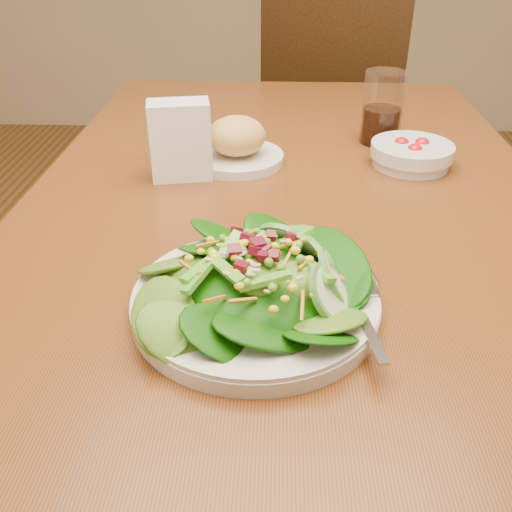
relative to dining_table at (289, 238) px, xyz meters
name	(u,v)px	position (x,y,z in m)	size (l,w,h in m)	color
ground_plane	(281,470)	(0.00, 0.00, -0.65)	(5.00, 5.00, 0.00)	brown
dining_table	(289,238)	(0.00, 0.00, 0.00)	(0.90, 1.40, 0.75)	brown
chair_far	(335,118)	(0.17, 1.04, -0.11)	(0.57, 0.57, 1.01)	black
salad_plate	(264,288)	(-0.04, -0.35, 0.13)	(0.30, 0.30, 0.09)	silver
bread_plate	(237,144)	(-0.10, 0.11, 0.14)	(0.18, 0.18, 0.09)	silver
tomato_bowl	(411,154)	(0.23, 0.11, 0.12)	(0.15, 0.15, 0.05)	silver
drinking_glass	(382,113)	(0.18, 0.23, 0.16)	(0.08, 0.08, 0.14)	silver
napkin_holder	(180,138)	(-0.19, 0.04, 0.17)	(0.11, 0.08, 0.14)	white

